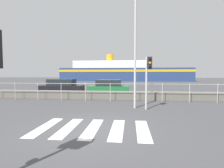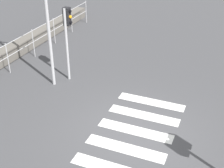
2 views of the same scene
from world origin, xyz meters
The scene contains 9 objects.
ground_plane centered at (0.00, 0.00, 0.00)m, with size 160.00×160.00×0.00m, color #424244.
crosswalk centered at (0.07, 0.00, 0.00)m, with size 4.05×2.40×0.01m.
seawall centered at (0.00, 7.05, 0.30)m, with size 20.13×0.55×0.60m.
harbor_fence centered at (0.00, 6.17, 0.86)m, with size 18.16×0.04×1.33m.
traffic_light_far centered at (2.40, 3.59, 2.13)m, with size 0.34×0.32×2.90m.
streetlamp centered at (1.68, 3.75, 4.04)m, with size 0.32×1.12×6.59m.
ferry_boat centered at (-0.83, 41.27, 2.29)m, with size 34.35×6.28×7.18m.
parked_car_black centered at (-5.66, 11.30, 0.60)m, with size 4.41×1.77×1.42m.
parked_car_green centered at (-0.73, 11.30, 0.58)m, with size 4.08×1.79×1.37m.
Camera 1 is at (1.42, -6.12, 1.99)m, focal length 28.00 mm.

